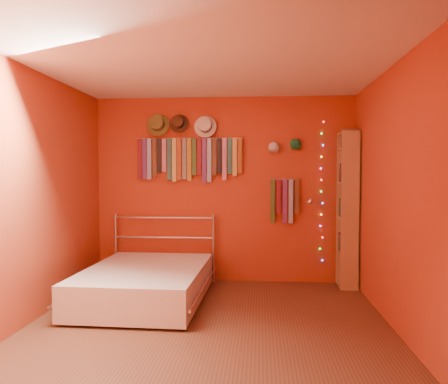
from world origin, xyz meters
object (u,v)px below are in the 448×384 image
(bookshelf, at_px, (351,209))
(tie_rack, at_px, (189,157))
(reading_lamp, at_px, (310,202))
(bed, at_px, (146,283))

(bookshelf, bearing_deg, tie_rack, 175.84)
(reading_lamp, xyz_separation_m, bookshelf, (0.52, -0.00, -0.09))
(tie_rack, bearing_deg, bed, -108.57)
(tie_rack, bearing_deg, bookshelf, -4.16)
(bed, bearing_deg, reading_lamp, 24.74)
(reading_lamp, distance_m, bookshelf, 0.53)
(reading_lamp, bearing_deg, bookshelf, -0.37)
(bookshelf, height_order, bed, bookshelf)
(reading_lamp, relative_size, bed, 0.15)
(bookshelf, relative_size, bed, 1.04)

